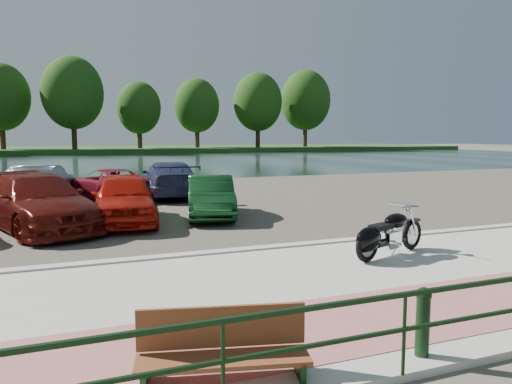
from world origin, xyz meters
The scene contains 17 objects.
ground centered at (0.00, 0.00, 0.00)m, with size 200.00×200.00×0.00m, color #595447.
promenade centered at (0.00, -1.00, 0.05)m, with size 60.00×6.00×0.10m, color #B5B2AB.
pink_path centered at (0.00, -2.50, 0.10)m, with size 60.00×2.00×0.01m, color #9B5A57.
kerb centered at (0.00, 2.00, 0.07)m, with size 60.00×0.30×0.14m, color #B5B2AB.
parking_lot centered at (0.00, 11.00, 0.02)m, with size 60.00×18.00×0.04m, color #423D35.
river centered at (0.00, 40.00, 0.00)m, with size 120.00×40.00×0.00m, color #1B312D.
far_bank centered at (0.00, 72.00, 0.30)m, with size 120.00×24.00×0.60m, color #1B4017.
bollards centered at (-1.67, -3.70, 0.54)m, with size 10.68×0.18×0.81m.
far_trees centered at (4.36, 65.79, 7.49)m, with size 70.25×10.68×12.52m.
motorcycle centered at (0.91, 0.33, 0.56)m, with size 2.24×1.08×1.05m.
park_bench centered at (-3.78, -3.32, 0.43)m, with size 1.86×0.87×0.72m.
car_3 centered at (-5.87, 6.59, 0.80)m, with size 2.13×5.23×1.52m, color #5C130D.
car_4 centered at (-3.54, 6.76, 0.79)m, with size 1.76×4.39×1.49m, color #B4170C.
car_5 centered at (-0.87, 6.87, 0.69)m, with size 1.37×3.92×1.29m, color #0F3919.
car_9 centered at (-5.94, 12.29, 0.77)m, with size 1.54×4.42×1.45m, color slate.
car_10 centered at (-3.41, 12.69, 0.66)m, with size 2.04×4.43×1.23m, color maroon.
car_11 centered at (-1.02, 12.47, 0.78)m, with size 2.07×5.09×1.48m, color navy.
Camera 1 is at (-5.31, -8.10, 2.64)m, focal length 35.00 mm.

